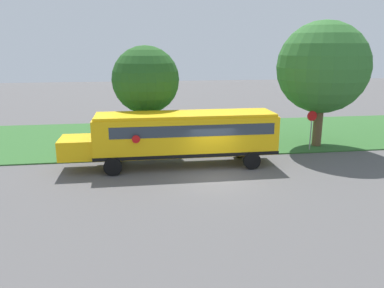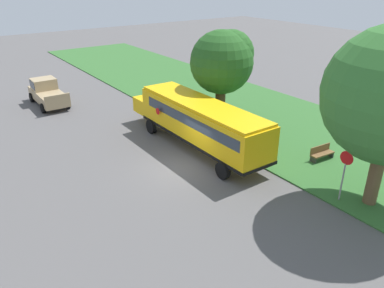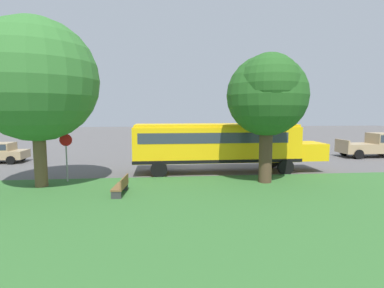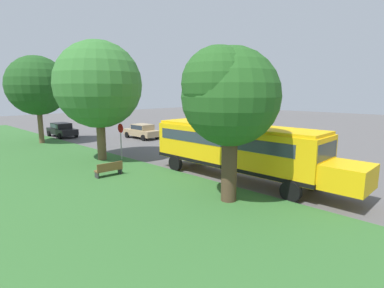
% 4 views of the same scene
% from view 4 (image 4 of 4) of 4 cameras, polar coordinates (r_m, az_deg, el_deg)
% --- Properties ---
extents(ground_plane, '(120.00, 120.00, 0.00)m').
position_cam_4_polar(ground_plane, '(20.72, 9.15, -4.25)').
color(ground_plane, '#565454').
extents(grass_verge, '(12.00, 80.00, 0.08)m').
position_cam_4_polar(grass_verge, '(14.13, -15.51, -11.15)').
color(grass_verge, '#33662D').
rests_on(grass_verge, ground).
extents(school_bus, '(2.85, 12.42, 3.16)m').
position_cam_4_polar(school_bus, '(17.34, 8.77, -0.52)').
color(school_bus, yellow).
rests_on(school_bus, ground).
extents(car_tan_nearest, '(2.02, 4.40, 1.56)m').
position_cam_4_polar(car_tan_nearest, '(33.00, -9.50, 2.56)').
color(car_tan_nearest, tan).
rests_on(car_tan_nearest, ground).
extents(car_black_middle, '(2.02, 4.40, 1.56)m').
position_cam_4_polar(car_black_middle, '(36.82, -23.55, 2.63)').
color(car_black_middle, black).
rests_on(car_black_middle, ground).
extents(oak_tree_beside_bus, '(4.43, 4.33, 6.98)m').
position_cam_4_polar(oak_tree_beside_bus, '(13.17, 6.76, 9.37)').
color(oak_tree_beside_bus, '#4C3826').
rests_on(oak_tree_beside_bus, ground).
extents(oak_tree_roadside_mid, '(6.18, 6.18, 8.62)m').
position_cam_4_polar(oak_tree_roadside_mid, '(22.65, -17.71, 10.74)').
color(oak_tree_roadside_mid, brown).
rests_on(oak_tree_roadside_mid, ground).
extents(oak_tree_far_end, '(5.60, 5.60, 8.41)m').
position_cam_4_polar(oak_tree_far_end, '(32.60, -27.42, 9.96)').
color(oak_tree_far_end, brown).
rests_on(oak_tree_far_end, ground).
extents(stop_sign, '(0.08, 0.68, 2.74)m').
position_cam_4_polar(stop_sign, '(22.59, -13.40, 1.27)').
color(stop_sign, gray).
rests_on(stop_sign, ground).
extents(park_bench, '(1.64, 0.63, 0.92)m').
position_cam_4_polar(park_bench, '(18.50, -15.52, -4.71)').
color(park_bench, brown).
rests_on(park_bench, ground).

